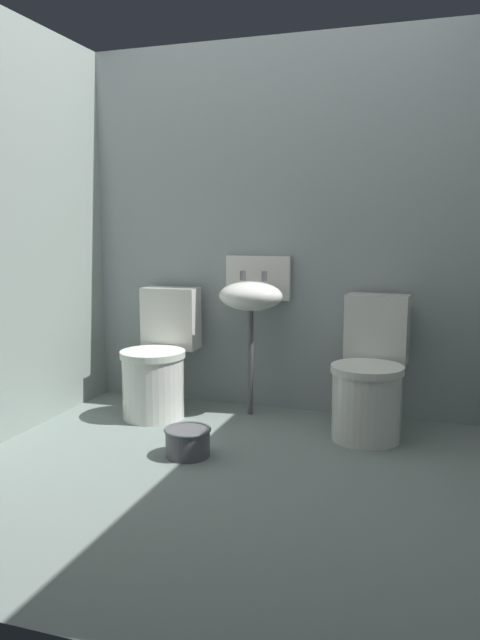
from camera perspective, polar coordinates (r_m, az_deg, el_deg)
name	(u,v)px	position (r m, az deg, el deg)	size (l,w,h in m)	color
ground_plane	(223,478)	(3.10, -1.63, -14.40)	(2.96, 2.61, 0.08)	slate
wall_back	(283,229)	(3.96, 3.98, 8.41)	(2.96, 0.10, 2.32)	#8E9A9A
toilet_left	(159,364)	(3.91, -7.53, -4.01)	(0.41, 0.60, 0.78)	silver
toilet_right	(370,379)	(3.56, 11.91, -5.40)	(0.42, 0.61, 0.78)	silver
sink	(252,295)	(3.81, 1.11, 2.34)	(0.42, 0.35, 0.99)	#555458
bucket	(188,441)	(3.24, -4.86, -11.11)	(0.24, 0.24, 0.15)	#555458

